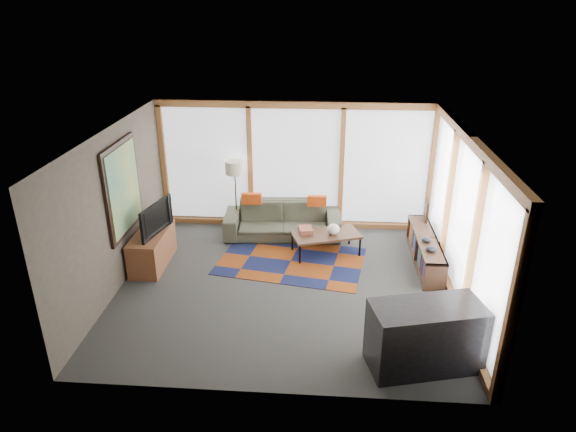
# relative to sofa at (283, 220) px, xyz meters

# --- Properties ---
(ground) EXTENTS (5.50, 5.50, 0.00)m
(ground) POSITION_rel_sofa_xyz_m (0.22, -1.94, -0.33)
(ground) COLOR #2A2A28
(ground) RESTS_ON ground
(room_envelope) EXTENTS (5.52, 5.02, 2.62)m
(room_envelope) POSITION_rel_sofa_xyz_m (0.72, -1.37, 1.21)
(room_envelope) COLOR #3E362E
(room_envelope) RESTS_ON ground
(rug) EXTENTS (2.80, 2.06, 0.01)m
(rug) POSITION_rel_sofa_xyz_m (0.24, -1.08, -0.33)
(rug) COLOR maroon
(rug) RESTS_ON ground
(sofa) EXTENTS (2.34, 1.03, 0.67)m
(sofa) POSITION_rel_sofa_xyz_m (0.00, 0.00, 0.00)
(sofa) COLOR #313426
(sofa) RESTS_ON ground
(pillow_left) EXTENTS (0.40, 0.13, 0.22)m
(pillow_left) POSITION_rel_sofa_xyz_m (-0.61, -0.00, 0.44)
(pillow_left) COLOR #B53E0F
(pillow_left) RESTS_ON sofa
(pillow_right) EXTENTS (0.38, 0.12, 0.21)m
(pillow_right) POSITION_rel_sofa_xyz_m (0.67, -0.02, 0.44)
(pillow_right) COLOR #B53E0F
(pillow_right) RESTS_ON sofa
(floor_lamp) EXTENTS (0.37, 0.37, 1.49)m
(floor_lamp) POSITION_rel_sofa_xyz_m (-0.95, 0.17, 0.41)
(floor_lamp) COLOR #302217
(floor_lamp) RESTS_ON ground
(coffee_table) EXTENTS (1.36, 0.97, 0.41)m
(coffee_table) POSITION_rel_sofa_xyz_m (0.87, -0.72, -0.13)
(coffee_table) COLOR #372417
(coffee_table) RESTS_ON ground
(book_stack) EXTENTS (0.29, 0.33, 0.10)m
(book_stack) POSITION_rel_sofa_xyz_m (0.49, -0.70, 0.12)
(book_stack) COLOR brown
(book_stack) RESTS_ON coffee_table
(vase) EXTENTS (0.25, 0.25, 0.20)m
(vase) POSITION_rel_sofa_xyz_m (1.00, -0.73, 0.18)
(vase) COLOR beige
(vase) RESTS_ON coffee_table
(bookshelf) EXTENTS (0.36, 2.01, 0.50)m
(bookshelf) POSITION_rel_sofa_xyz_m (2.65, -0.93, -0.08)
(bookshelf) COLOR #372417
(bookshelf) RESTS_ON ground
(bowl_a) EXTENTS (0.23, 0.23, 0.10)m
(bowl_a) POSITION_rel_sofa_xyz_m (2.63, -1.47, 0.22)
(bowl_a) COLOR black
(bowl_a) RESTS_ON bookshelf
(bowl_b) EXTENTS (0.19, 0.19, 0.08)m
(bowl_b) POSITION_rel_sofa_xyz_m (2.61, -1.11, 0.21)
(bowl_b) COLOR black
(bowl_b) RESTS_ON bookshelf
(shelf_picture) EXTENTS (0.07, 0.31, 0.41)m
(shelf_picture) POSITION_rel_sofa_xyz_m (2.76, -0.18, 0.37)
(shelf_picture) COLOR black
(shelf_picture) RESTS_ON bookshelf
(tv_console) EXTENTS (0.52, 1.24, 0.62)m
(tv_console) POSITION_rel_sofa_xyz_m (-2.22, -1.35, -0.03)
(tv_console) COLOR brown
(tv_console) RESTS_ON ground
(television) EXTENTS (0.35, 0.98, 0.56)m
(television) POSITION_rel_sofa_xyz_m (-2.17, -1.33, 0.57)
(television) COLOR black
(television) RESTS_ON tv_console
(bar_counter) EXTENTS (1.54, 0.98, 0.90)m
(bar_counter) POSITION_rel_sofa_xyz_m (2.15, -3.77, 0.12)
(bar_counter) COLOR black
(bar_counter) RESTS_ON ground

